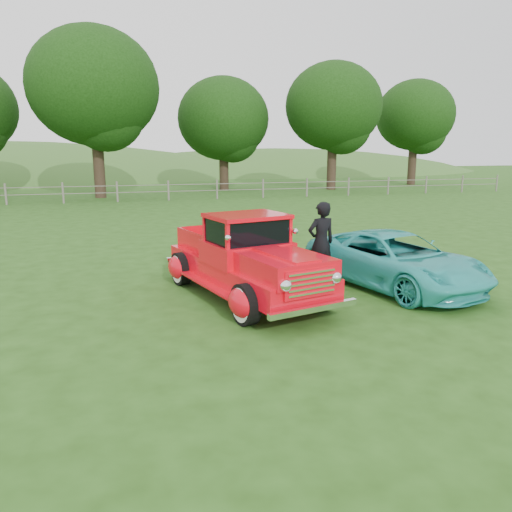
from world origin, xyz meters
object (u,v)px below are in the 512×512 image
object	(u,v)px
red_pickup	(246,260)
teal_sedan	(395,260)
tree_near_east	(223,119)
tree_mid_east	(333,106)
man	(321,242)
tree_near_west	(94,87)
tree_far_east	(415,115)

from	to	relation	value
red_pickup	teal_sedan	distance (m)	3.45
tree_near_east	tree_mid_east	distance (m)	8.30
man	tree_near_west	bearing A→B (deg)	-84.71
red_pickup	man	bearing A→B (deg)	5.69
tree_near_west	tree_mid_east	distance (m)	17.13
red_pickup	teal_sedan	bearing A→B (deg)	-16.40
tree_far_east	red_pickup	world-z (taller)	tree_far_east
tree_near_west	tree_near_east	bearing A→B (deg)	23.96
tree_mid_east	red_pickup	size ratio (longest dim) A/B	1.80
tree_mid_east	teal_sedan	xyz separation A→B (m)	(-10.25, -25.96, -5.55)
tree_near_east	tree_far_east	size ratio (longest dim) A/B	0.94
tree_far_east	red_pickup	size ratio (longest dim) A/B	1.69
tree_near_east	red_pickup	xyz separation A→B (m)	(-5.69, -27.79, -4.45)
tree_far_east	teal_sedan	xyz separation A→B (m)	(-19.25, -28.96, -5.24)
tree_near_east	tree_far_east	distance (m)	17.04
red_pickup	tree_mid_east	bearing A→B (deg)	48.34
tree_near_west	man	size ratio (longest dim) A/B	5.49
tree_near_west	tree_near_east	xyz separation A→B (m)	(9.00, 4.00, -1.55)
tree_mid_east	tree_far_east	world-z (taller)	tree_mid_east
tree_mid_east	tree_far_east	distance (m)	9.49
tree_far_east	teal_sedan	size ratio (longest dim) A/B	1.98
tree_near_east	teal_sedan	world-z (taller)	tree_near_east
tree_far_east	red_pickup	xyz separation A→B (m)	(-22.69, -28.79, -5.06)
tree_near_west	tree_near_east	size ratio (longest dim) A/B	1.25
tree_far_east	man	bearing A→B (deg)	-126.36
tree_mid_east	red_pickup	bearing A→B (deg)	-117.96
tree_far_east	tree_near_east	bearing A→B (deg)	-176.63
tree_near_west	tree_mid_east	size ratio (longest dim) A/B	1.10
tree_mid_east	teal_sedan	bearing A→B (deg)	-111.54
tree_mid_east	red_pickup	xyz separation A→B (m)	(-13.69, -25.79, -5.38)
red_pickup	tree_near_west	bearing A→B (deg)	84.22
tree_far_east	red_pickup	distance (m)	37.01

